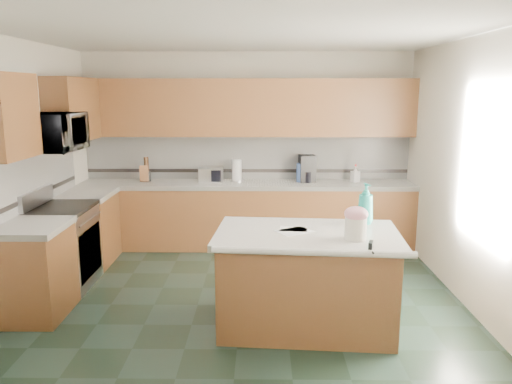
{
  "coord_description": "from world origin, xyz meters",
  "views": [
    {
      "loc": [
        0.21,
        -4.8,
        2.17
      ],
      "look_at": [
        0.15,
        0.35,
        1.12
      ],
      "focal_mm": 35.0,
      "sensor_mm": 36.0,
      "label": 1
    }
  ],
  "objects_px": {
    "treat_jar": "(356,228)",
    "knife_block": "(144,174)",
    "coffee_maker": "(307,168)",
    "toaster_oven": "(211,175)",
    "island_base": "(306,283)",
    "soap_bottle_island": "(366,204)",
    "island_top": "(307,235)"
  },
  "relations": [
    {
      "from": "treat_jar",
      "to": "knife_block",
      "type": "height_order",
      "value": "knife_block"
    },
    {
      "from": "coffee_maker",
      "to": "treat_jar",
      "type": "bearing_deg",
      "value": -92.44
    },
    {
      "from": "toaster_oven",
      "to": "island_base",
      "type": "bearing_deg",
      "value": -72.2
    },
    {
      "from": "island_base",
      "to": "soap_bottle_island",
      "type": "distance_m",
      "value": 0.94
    },
    {
      "from": "knife_block",
      "to": "island_top",
      "type": "bearing_deg",
      "value": -63.52
    },
    {
      "from": "island_base",
      "to": "treat_jar",
      "type": "bearing_deg",
      "value": -25.99
    },
    {
      "from": "knife_block",
      "to": "treat_jar",
      "type": "bearing_deg",
      "value": -61.07
    },
    {
      "from": "island_top",
      "to": "soap_bottle_island",
      "type": "xyz_separation_m",
      "value": [
        0.58,
        0.29,
        0.22
      ]
    },
    {
      "from": "soap_bottle_island",
      "to": "coffee_maker",
      "type": "relative_size",
      "value": 1.05
    },
    {
      "from": "treat_jar",
      "to": "knife_block",
      "type": "distance_m",
      "value": 3.67
    },
    {
      "from": "knife_block",
      "to": "toaster_oven",
      "type": "height_order",
      "value": "knife_block"
    },
    {
      "from": "treat_jar",
      "to": "island_base",
      "type": "bearing_deg",
      "value": 165.75
    },
    {
      "from": "island_top",
      "to": "treat_jar",
      "type": "height_order",
      "value": "treat_jar"
    },
    {
      "from": "treat_jar",
      "to": "soap_bottle_island",
      "type": "bearing_deg",
      "value": 86.37
    },
    {
      "from": "soap_bottle_island",
      "to": "toaster_oven",
      "type": "xyz_separation_m",
      "value": [
        -1.7,
        2.22,
        -0.1
      ]
    },
    {
      "from": "treat_jar",
      "to": "toaster_oven",
      "type": "bearing_deg",
      "value": 134.98
    },
    {
      "from": "island_base",
      "to": "soap_bottle_island",
      "type": "height_order",
      "value": "soap_bottle_island"
    },
    {
      "from": "toaster_oven",
      "to": "coffee_maker",
      "type": "height_order",
      "value": "coffee_maker"
    },
    {
      "from": "island_top",
      "to": "treat_jar",
      "type": "distance_m",
      "value": 0.47
    },
    {
      "from": "island_base",
      "to": "coffee_maker",
      "type": "bearing_deg",
      "value": 89.39
    },
    {
      "from": "knife_block",
      "to": "toaster_oven",
      "type": "bearing_deg",
      "value": -12.81
    },
    {
      "from": "toaster_oven",
      "to": "knife_block",
      "type": "bearing_deg",
      "value": 173.72
    },
    {
      "from": "island_base",
      "to": "soap_bottle_island",
      "type": "relative_size",
      "value": 3.96
    },
    {
      "from": "island_top",
      "to": "knife_block",
      "type": "height_order",
      "value": "knife_block"
    },
    {
      "from": "treat_jar",
      "to": "coffee_maker",
      "type": "relative_size",
      "value": 0.52
    },
    {
      "from": "soap_bottle_island",
      "to": "knife_block",
      "type": "height_order",
      "value": "soap_bottle_island"
    },
    {
      "from": "knife_block",
      "to": "toaster_oven",
      "type": "xyz_separation_m",
      "value": [
        0.93,
        0.0,
        -0.01
      ]
    },
    {
      "from": "knife_block",
      "to": "toaster_oven",
      "type": "relative_size",
      "value": 0.65
    },
    {
      "from": "island_base",
      "to": "toaster_oven",
      "type": "height_order",
      "value": "toaster_oven"
    },
    {
      "from": "soap_bottle_island",
      "to": "treat_jar",
      "type": "bearing_deg",
      "value": -125.15
    },
    {
      "from": "island_base",
      "to": "island_top",
      "type": "xyz_separation_m",
      "value": [
        0.0,
        -0.0,
        0.46
      ]
    },
    {
      "from": "soap_bottle_island",
      "to": "toaster_oven",
      "type": "relative_size",
      "value": 1.14
    }
  ]
}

